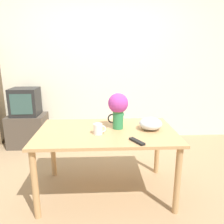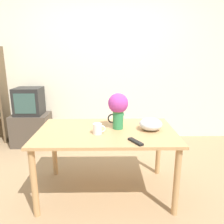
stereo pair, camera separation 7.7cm
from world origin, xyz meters
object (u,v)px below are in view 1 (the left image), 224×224
at_px(white_bowl, 151,124).
at_px(flower_vase, 118,107).
at_px(tv_set, 25,102).
at_px(coffee_mug, 98,129).

bearing_deg(white_bowl, flower_vase, 171.50).
relative_size(flower_vase, white_bowl, 1.59).
bearing_deg(flower_vase, tv_set, 137.22).
bearing_deg(tv_set, white_bowl, -37.75).
xyz_separation_m(flower_vase, coffee_mug, (-0.21, -0.16, -0.19)).
xyz_separation_m(flower_vase, white_bowl, (0.34, -0.05, -0.17)).
height_order(flower_vase, tv_set, flower_vase).
height_order(white_bowl, tv_set, tv_set).
relative_size(flower_vase, coffee_mug, 3.05).
bearing_deg(coffee_mug, tv_set, 129.27).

